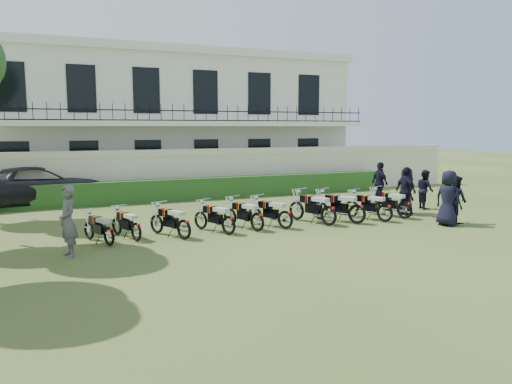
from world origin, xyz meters
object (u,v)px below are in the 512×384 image
Objects in this scene: motorcycle_0 at (109,232)px; officer_4 at (425,189)px; motorcycle_8 at (385,209)px; officer_1 at (456,199)px; motorcycle_6 at (329,211)px; motorcycle_9 at (405,206)px; motorcycle_4 at (257,217)px; motorcycle_7 at (357,209)px; officer_3 at (406,191)px; suv at (39,186)px; inspector at (68,221)px; motorcycle_3 at (228,221)px; officer_5 at (380,183)px; officer_0 at (448,198)px; officer_2 at (406,191)px; motorcycle_5 at (285,215)px; motorcycle_1 at (136,227)px; motorcycle_2 at (184,224)px.

officer_4 is (12.71, 1.71, 0.38)m from motorcycle_0.
motorcycle_8 is 2.45m from officer_1.
motorcycle_6 is 2.19m from motorcycle_8.
motorcycle_0 is 0.84× the size of motorcycle_9.
motorcycle_7 reaches higher than motorcycle_4.
officer_3 is at bearing 8.23° from motorcycle_8.
motorcycle_8 is at bearing -23.09° from motorcycle_0.
suv is 9.63m from inspector.
suv is (-5.44, 8.80, 0.39)m from motorcycle_3.
motorcycle_4 is at bearing 117.95° from officer_5.
suv is 3.24× the size of officer_0.
motorcycle_7 is 2.91m from officer_2.
officer_0 reaches higher than motorcycle_3.
officer_0 reaches higher than motorcycle_4.
motorcycle_4 is 5.79m from motorcycle_9.
inspector is 12.06m from officer_0.
motorcycle_7 is 1.00× the size of officer_2.
officer_3 is at bearing 169.86° from officer_5.
motorcycle_7 is 0.98× the size of officer_0.
motorcycle_0 is 10.39m from motorcycle_9.
motorcycle_6 is 4.08m from officer_0.
suv is (-9.03, 8.79, 0.32)m from motorcycle_6.
officer_1 is at bearing -132.49° from suv.
motorcycle_8 is 1.10× the size of officer_1.
officer_4 is at bearing -121.89° from suv.
motorcycle_3 is 7.47m from officer_2.
officer_5 is at bearing -117.10° from suv.
officer_5 reaches higher than officer_3.
motorcycle_0 is 11.32m from officer_3.
officer_0 reaches higher than suv.
motorcycle_4 is 4.77m from motorcycle_8.
motorcycle_5 is at bearing 117.07° from officer_3.
officer_5 is (0.82, 2.70, -0.01)m from officer_2.
inspector is (-9.33, -0.71, 0.40)m from motorcycle_7.
officer_4 reaches higher than motorcycle_1.
motorcycle_4 is 6.74m from officer_3.
officer_2 reaches higher than motorcycle_3.
officer_3 is (0.86, 1.00, 0.38)m from motorcycle_9.
motorcycle_9 is at bearing -25.28° from motorcycle_3.
officer_4 is (7.13, 1.55, 0.33)m from motorcycle_5.
suv is (-4.00, 8.92, 0.38)m from motorcycle_2.
motorcycle_8 is 1.93m from officer_2.
officer_4 is at bearing -15.31° from motorcycle_5.
officer_2 is (0.04, 2.20, -0.02)m from officer_0.
officer_0 is 4.97m from officer_5.
inspector is 1.01× the size of officer_2.
motorcycle_5 is 0.90× the size of motorcycle_9.
motorcycle_6 is 5.78m from officer_4.
officer_0 is (7.38, -1.45, 0.48)m from motorcycle_3.
motorcycle_5 is 11.47m from suv.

